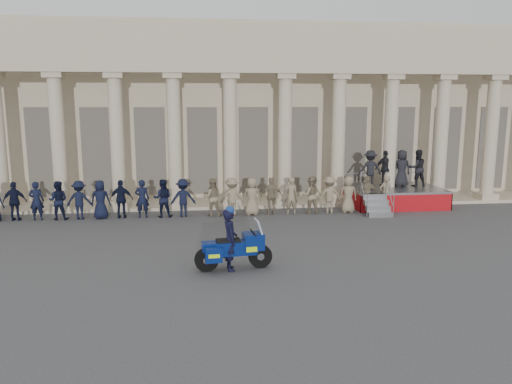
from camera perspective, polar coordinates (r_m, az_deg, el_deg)
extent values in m
plane|color=#3F3F42|center=(16.24, -5.70, -7.65)|extent=(90.00, 90.00, 0.00)
cube|color=tan|center=(30.47, -6.26, 9.23)|extent=(40.00, 10.00, 9.00)
cube|color=tan|center=(24.75, -6.00, -1.28)|extent=(40.00, 2.60, 0.15)
cube|color=tan|center=(23.54, -6.29, 14.56)|extent=(35.80, 1.00, 1.00)
cube|color=tan|center=(23.65, -6.34, 17.22)|extent=(35.80, 1.00, 1.20)
cube|color=tan|center=(25.55, -26.86, -1.46)|extent=(0.90, 0.90, 0.30)
cube|color=tan|center=(24.76, -21.21, -1.39)|extent=(0.90, 0.90, 0.30)
cylinder|color=tan|center=(24.38, -21.66, 5.43)|extent=(0.64, 0.64, 5.60)
cube|color=tan|center=(24.35, -22.11, 12.28)|extent=(0.85, 0.85, 0.24)
cube|color=tan|center=(24.22, -15.26, -1.30)|extent=(0.90, 0.90, 0.30)
cylinder|color=tan|center=(23.83, -15.59, 5.68)|extent=(0.64, 0.64, 5.60)
cube|color=tan|center=(23.80, -15.93, 12.70)|extent=(0.85, 0.85, 0.24)
cube|color=tan|center=(23.95, -9.10, -1.19)|extent=(0.90, 0.90, 0.30)
cylinder|color=tan|center=(23.56, -9.30, 5.87)|extent=(0.64, 0.64, 5.60)
cube|color=tan|center=(23.53, -9.51, 12.97)|extent=(0.85, 0.85, 0.24)
cube|color=tan|center=(23.97, -2.88, -1.06)|extent=(0.90, 0.90, 0.30)
cylinder|color=tan|center=(23.57, -2.95, 5.99)|extent=(0.64, 0.64, 5.60)
cube|color=tan|center=(23.55, -3.01, 13.09)|extent=(0.85, 0.85, 0.24)
cube|color=tan|center=(24.26, 3.26, -0.93)|extent=(0.90, 0.90, 0.30)
cylinder|color=tan|center=(23.87, 3.33, 6.04)|extent=(0.64, 0.64, 5.60)
cube|color=tan|center=(23.85, 3.40, 13.05)|extent=(0.85, 0.85, 0.24)
cube|color=tan|center=(24.83, 9.19, -0.79)|extent=(0.90, 0.90, 0.30)
cylinder|color=tan|center=(24.45, 9.38, 6.01)|extent=(0.64, 0.64, 5.60)
cube|color=tan|center=(24.42, 9.58, 12.86)|extent=(0.85, 0.85, 0.24)
cube|color=tan|center=(25.64, 14.79, -0.65)|extent=(0.90, 0.90, 0.30)
cylinder|color=tan|center=(25.28, 15.09, 5.93)|extent=(0.64, 0.64, 5.60)
cube|color=tan|center=(25.25, 15.40, 12.55)|extent=(0.85, 0.85, 0.24)
cube|color=tan|center=(26.69, 20.00, -0.52)|extent=(0.90, 0.90, 0.30)
cylinder|color=tan|center=(26.34, 20.39, 5.80)|extent=(0.64, 0.64, 5.60)
cube|color=tan|center=(26.31, 20.79, 12.15)|extent=(0.85, 0.85, 0.24)
cube|color=tan|center=(27.94, 24.79, -0.39)|extent=(0.90, 0.90, 0.30)
cylinder|color=tan|center=(27.61, 25.24, 5.64)|extent=(0.64, 0.64, 5.60)
cube|color=tan|center=(27.58, 25.70, 11.69)|extent=(0.85, 0.85, 0.24)
cube|color=black|center=(26.72, -23.14, 4.17)|extent=(1.30, 0.12, 4.20)
cube|color=black|center=(26.10, -17.65, 4.38)|extent=(1.30, 0.12, 4.20)
cube|color=black|center=(25.72, -11.95, 4.56)|extent=(1.30, 0.12, 4.20)
cube|color=black|center=(25.60, -6.13, 4.70)|extent=(1.30, 0.12, 4.20)
cube|color=black|center=(25.75, -0.31, 4.79)|extent=(1.30, 0.12, 4.20)
cube|color=black|center=(26.15, 5.38, 4.82)|extent=(1.30, 0.12, 4.20)
cube|color=black|center=(26.80, 10.85, 4.82)|extent=(1.30, 0.12, 4.20)
cube|color=black|center=(27.68, 16.02, 4.77)|extent=(1.30, 0.12, 4.20)
cube|color=black|center=(28.77, 20.82, 4.69)|extent=(1.30, 0.12, 4.20)
cube|color=black|center=(30.05, 25.25, 4.59)|extent=(1.30, 0.12, 4.20)
imported|color=black|center=(23.49, -25.84, -0.97)|extent=(0.98, 0.41, 1.68)
imported|color=black|center=(23.21, -23.79, -0.94)|extent=(0.61, 0.40, 1.68)
imported|color=black|center=(22.96, -21.68, -0.90)|extent=(0.82, 0.64, 1.68)
imported|color=black|center=(22.74, -19.53, -0.87)|extent=(1.08, 0.62, 1.68)
imported|color=black|center=(22.56, -17.35, -0.83)|extent=(0.82, 0.53, 1.68)
imported|color=black|center=(22.40, -15.13, -0.79)|extent=(0.98, 0.41, 1.68)
imported|color=black|center=(22.28, -12.88, -0.75)|extent=(0.61, 0.40, 1.68)
imported|color=black|center=(22.20, -10.61, -0.71)|extent=(0.82, 0.64, 1.68)
imported|color=black|center=(22.15, -8.33, -0.66)|extent=(1.08, 0.62, 1.68)
imported|color=#83735A|center=(22.14, -5.01, -0.60)|extent=(0.82, 0.64, 1.68)
imported|color=#83735A|center=(22.18, -2.73, -0.55)|extent=(1.08, 0.62, 1.68)
imported|color=#83735A|center=(22.26, -0.45, -0.51)|extent=(0.82, 0.53, 1.68)
imported|color=#83735A|center=(22.36, 1.80, -0.46)|extent=(0.98, 0.41, 1.68)
imported|color=#83735A|center=(22.51, 4.03, -0.41)|extent=(0.61, 0.40, 1.68)
imported|color=#83735A|center=(22.68, 6.22, -0.37)|extent=(0.82, 0.64, 1.68)
imported|color=#83735A|center=(22.89, 8.38, -0.32)|extent=(1.08, 0.62, 1.68)
imported|color=#83735A|center=(23.13, 10.50, -0.27)|extent=(0.82, 0.53, 1.68)
imported|color=#83735A|center=(23.40, 12.57, -0.23)|extent=(0.98, 0.41, 1.68)
imported|color=#83735A|center=(23.70, 14.60, -0.18)|extent=(0.61, 0.40, 1.68)
cube|color=gray|center=(25.31, 15.53, 0.42)|extent=(4.40, 3.14, 0.10)
cube|color=#AB0D14|center=(23.98, 16.85, -1.25)|extent=(4.40, 0.04, 0.79)
cube|color=#AB0D14|center=(24.66, 10.78, -0.69)|extent=(0.04, 3.14, 0.79)
cube|color=#AB0D14|center=(26.28, 19.90, -0.46)|extent=(0.04, 3.14, 0.79)
cube|color=gray|center=(22.62, 14.00, -2.52)|extent=(1.10, 0.28, 0.22)
cube|color=gray|center=(22.83, 13.78, -1.83)|extent=(1.10, 0.28, 0.22)
cube|color=gray|center=(23.04, 13.56, -1.14)|extent=(1.10, 0.28, 0.22)
cube|color=gray|center=(23.26, 13.35, -0.47)|extent=(1.10, 0.28, 0.22)
cylinder|color=gray|center=(26.63, 14.37, 2.13)|extent=(4.40, 0.04, 0.04)
imported|color=black|center=(24.94, 12.90, 2.61)|extent=(1.17, 0.67, 1.81)
imported|color=black|center=(25.21, 14.62, 2.62)|extent=(1.06, 0.44, 1.81)
imported|color=black|center=(25.51, 16.30, 2.62)|extent=(0.88, 0.57, 1.81)
imported|color=black|center=(25.83, 17.94, 2.62)|extent=(0.88, 0.68, 1.81)
cylinder|color=black|center=(15.27, 0.49, -7.34)|extent=(0.73, 0.23, 0.72)
cylinder|color=black|center=(15.00, -5.67, -7.72)|extent=(0.73, 0.23, 0.72)
cube|color=navy|center=(15.03, -2.36, -6.37)|extent=(1.30, 0.59, 0.41)
cube|color=navy|center=(15.09, -0.32, -5.61)|extent=(0.66, 0.63, 0.49)
cube|color=silver|center=(15.16, -0.32, -6.53)|extent=(0.27, 0.35, 0.13)
cube|color=#B2BFCC|center=(15.03, 0.37, -4.21)|extent=(0.28, 0.52, 0.58)
cube|color=black|center=(14.94, -3.20, -5.62)|extent=(0.75, 0.45, 0.11)
cube|color=navy|center=(14.89, -5.48, -6.23)|extent=(0.42, 0.41, 0.24)
cube|color=navy|center=(14.62, -4.87, -7.20)|extent=(0.51, 0.29, 0.44)
cube|color=#C8FF0D|center=(14.62, -4.87, -7.20)|extent=(0.35, 0.30, 0.11)
cube|color=navy|center=(15.28, -5.23, -6.43)|extent=(0.51, 0.29, 0.44)
cube|color=#C8FF0D|center=(15.28, -5.23, -6.43)|extent=(0.35, 0.30, 0.11)
cylinder|color=silver|center=(15.30, -4.56, -7.47)|extent=(0.66, 0.18, 0.11)
cylinder|color=black|center=(15.02, -0.32, -4.65)|extent=(0.12, 0.76, 0.04)
imported|color=black|center=(14.93, -2.99, -5.45)|extent=(0.52, 0.73, 1.88)
sphere|color=navy|center=(14.72, -3.02, -2.12)|extent=(0.28, 0.28, 0.28)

